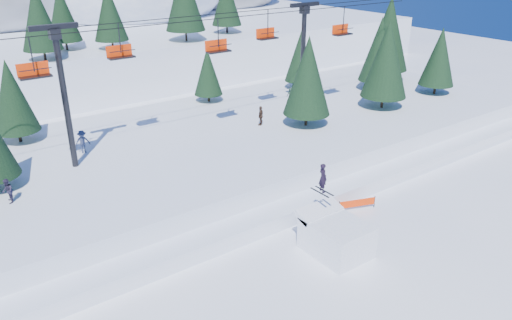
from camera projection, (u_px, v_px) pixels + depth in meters
ground at (331, 269)px, 29.51m from camera, size 160.00×160.00×0.00m
mid_shelf at (184, 154)px, 42.36m from camera, size 70.00×22.00×2.50m
berm at (252, 207)px, 35.23m from camera, size 70.00×6.00×1.10m
jump_kicker at (335, 235)px, 30.74m from camera, size 3.11×4.34×5.42m
chairlift at (192, 57)px, 39.84m from camera, size 46.00×3.21×10.28m
conifer_stand at (240, 77)px, 43.42m from camera, size 62.06×16.60×9.77m
distant_skiers at (152, 135)px, 40.46m from camera, size 29.28×7.26×1.84m
banner_near at (357, 203)px, 35.80m from camera, size 2.70×0.99×0.90m
banner_far at (389, 179)px, 39.51m from camera, size 2.79×0.69×0.90m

